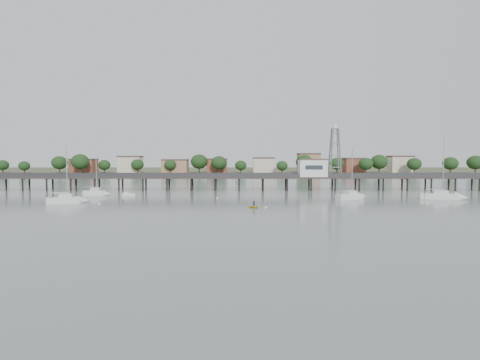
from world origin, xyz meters
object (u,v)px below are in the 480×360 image
(sailboat_c, at_px, (354,196))
(sailboat_d, at_px, (448,197))
(yellow_dinghy, at_px, (254,208))
(pier, at_px, (227,177))
(sailboat_b, at_px, (99,193))
(white_tender, at_px, (129,195))
(lattice_tower, at_px, (335,153))
(sailboat_a, at_px, (71,200))

(sailboat_c, distance_m, sailboat_d, 21.41)
(sailboat_d, bearing_deg, yellow_dinghy, -143.68)
(pier, height_order, yellow_dinghy, pier)
(sailboat_c, bearing_deg, sailboat_b, 145.24)
(sailboat_c, height_order, white_tender, sailboat_c)
(lattice_tower, xyz_separation_m, white_tender, (-55.51, -17.98, -10.73))
(sailboat_a, height_order, yellow_dinghy, sailboat_a)
(pier, bearing_deg, sailboat_a, -132.83)
(sailboat_b, bearing_deg, pier, 28.79)
(pier, distance_m, sailboat_c, 39.80)
(pier, bearing_deg, sailboat_d, -27.08)
(sailboat_a, xyz_separation_m, white_tender, (7.55, 16.07, -0.27))
(sailboat_c, bearing_deg, white_tender, 144.92)
(lattice_tower, relative_size, white_tender, 4.75)
(lattice_tower, distance_m, sailboat_c, 28.15)
(sailboat_d, height_order, yellow_dinghy, sailboat_d)
(lattice_tower, height_order, sailboat_b, lattice_tower)
(sailboat_a, height_order, white_tender, sailboat_a)
(sailboat_c, distance_m, sailboat_a, 61.96)
(sailboat_b, bearing_deg, white_tender, -5.59)
(white_tender, height_order, yellow_dinghy, yellow_dinghy)
(pier, distance_m, sailboat_a, 46.53)
(pier, bearing_deg, yellow_dinghy, -81.49)
(sailboat_c, bearing_deg, yellow_dinghy, -172.11)
(pier, relative_size, sailboat_b, 14.36)
(yellow_dinghy, bearing_deg, pier, 63.26)
(sailboat_b, xyz_separation_m, yellow_dinghy, (38.08, -25.07, -0.66))
(pier, relative_size, sailboat_c, 11.93)
(sailboat_c, height_order, sailboat_a, sailboat_c)
(sailboat_a, bearing_deg, sailboat_c, -13.28)
(lattice_tower, distance_m, yellow_dinghy, 50.41)
(pier, relative_size, sailboat_a, 12.06)
(sailboat_c, bearing_deg, sailboat_d, -26.89)
(white_tender, distance_m, yellow_dinghy, 38.84)
(sailboat_b, bearing_deg, sailboat_d, -5.82)
(pier, xyz_separation_m, sailboat_c, (29.89, -26.09, -3.15))
(sailboat_b, xyz_separation_m, white_tender, (7.75, -0.81, -0.28))
(white_tender, bearing_deg, sailboat_b, 166.71)
(sailboat_c, height_order, sailboat_b, sailboat_c)
(yellow_dinghy, bearing_deg, sailboat_d, -15.66)
(yellow_dinghy, bearing_deg, sailboat_c, -0.83)
(sailboat_c, relative_size, sailboat_a, 1.01)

